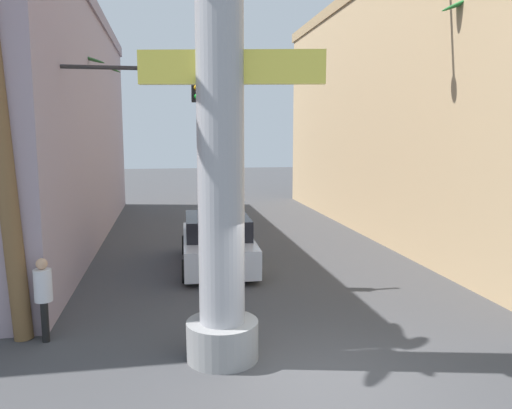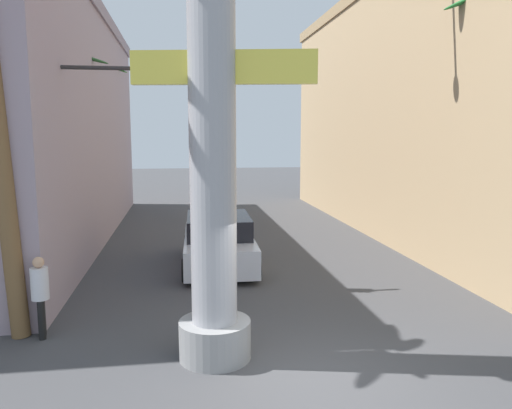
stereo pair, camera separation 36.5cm
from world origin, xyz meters
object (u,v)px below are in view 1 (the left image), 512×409
object	(u,v)px
neon_sign_pole	(220,89)
street_lamp	(443,108)
traffic_light_mast	(93,134)
pedestrian_curb_left	(43,293)
palm_tree_mid_left	(52,123)
car_lead	(217,242)
palm_tree_near_right	(489,99)
palm_tree_far_left	(86,124)

from	to	relation	value
neon_sign_pole	street_lamp	bearing A→B (deg)	33.95
neon_sign_pole	traffic_light_mast	world-z (taller)	neon_sign_pole
street_lamp	pedestrian_curb_left	distance (m)	11.19
neon_sign_pole	traffic_light_mast	size ratio (longest dim) A/B	1.81
traffic_light_mast	pedestrian_curb_left	size ratio (longest dim) A/B	3.47
palm_tree_mid_left	street_lamp	bearing A→B (deg)	-21.62
pedestrian_curb_left	palm_tree_mid_left	bearing A→B (deg)	99.42
car_lead	pedestrian_curb_left	distance (m)	6.33
traffic_light_mast	palm_tree_near_right	bearing A→B (deg)	-2.06
neon_sign_pole	car_lead	distance (m)	7.59
neon_sign_pole	palm_tree_mid_left	world-z (taller)	neon_sign_pole
street_lamp	palm_tree_far_left	distance (m)	16.11
neon_sign_pole	car_lead	world-z (taller)	neon_sign_pole
pedestrian_curb_left	palm_tree_near_right	bearing A→B (deg)	12.71
neon_sign_pole	car_lead	bearing A→B (deg)	85.18
palm_tree_far_left	palm_tree_mid_left	bearing A→B (deg)	-90.07
neon_sign_pole	palm_tree_mid_left	distance (m)	10.12
traffic_light_mast	car_lead	size ratio (longest dim) A/B	1.21
neon_sign_pole	palm_tree_near_right	xyz separation A→B (m)	(7.69, 3.91, 0.21)
car_lead	pedestrian_curb_left	world-z (taller)	pedestrian_curb_left
neon_sign_pole	street_lamp	xyz separation A→B (m)	(6.72, 4.52, -0.01)
street_lamp	traffic_light_mast	xyz separation A→B (m)	(-9.39, -0.24, -0.73)
traffic_light_mast	palm_tree_near_right	xyz separation A→B (m)	(10.37, -0.37, 0.95)
car_lead	pedestrian_curb_left	bearing A→B (deg)	-127.87
neon_sign_pole	palm_tree_far_left	world-z (taller)	neon_sign_pole
traffic_light_mast	palm_tree_mid_left	distance (m)	5.12
neon_sign_pole	palm_tree_mid_left	xyz separation A→B (m)	(-4.60, 9.01, -0.37)
traffic_light_mast	palm_tree_mid_left	size ratio (longest dim) A/B	0.83
traffic_light_mast	palm_tree_far_left	xyz separation A→B (m)	(-1.92, 11.70, 0.47)
neon_sign_pole	traffic_light_mast	distance (m)	5.10
palm_tree_mid_left	palm_tree_near_right	distance (m)	13.32
street_lamp	traffic_light_mast	distance (m)	9.42
street_lamp	palm_tree_mid_left	distance (m)	12.18
palm_tree_near_right	street_lamp	bearing A→B (deg)	147.95
palm_tree_mid_left	pedestrian_curb_left	size ratio (longest dim) A/B	4.17
car_lead	pedestrian_curb_left	xyz separation A→B (m)	(-3.88, -4.99, 0.22)
traffic_light_mast	pedestrian_curb_left	world-z (taller)	traffic_light_mast
traffic_light_mast	palm_tree_far_left	bearing A→B (deg)	99.31
car_lead	palm_tree_far_left	size ratio (longest dim) A/B	0.62
neon_sign_pole	pedestrian_curb_left	world-z (taller)	neon_sign_pole
neon_sign_pole	palm_tree_near_right	bearing A→B (deg)	26.95
pedestrian_curb_left	neon_sign_pole	bearing A→B (deg)	-23.04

